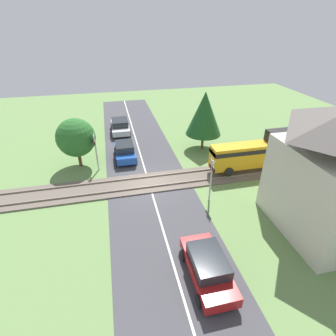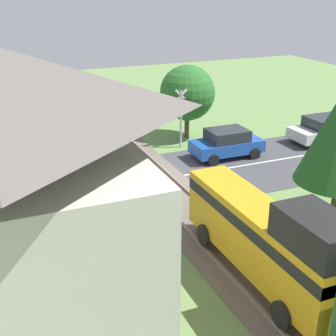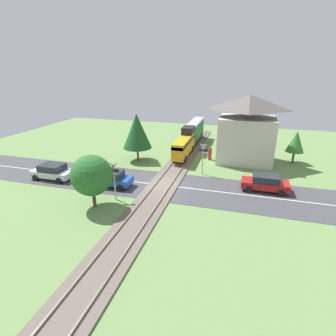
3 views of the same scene
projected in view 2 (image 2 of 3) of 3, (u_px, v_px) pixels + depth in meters
name	position (u px, v px, depth m)	size (l,w,h in m)	color
ground_plane	(155.00, 181.00, 21.78)	(60.00, 60.00, 0.00)	#66894C
road_surface	(155.00, 180.00, 21.78)	(48.00, 6.40, 0.02)	#424247
track_bed	(155.00, 179.00, 21.76)	(2.80, 48.00, 0.24)	#665B51
car_near_crossing	(227.00, 143.00, 24.38)	(3.72, 1.86, 1.52)	#1E4CA8
car_behind_queue	(326.00, 129.00, 26.73)	(4.16, 2.05, 1.50)	silver
crossing_signal_west_approach	(181.00, 111.00, 25.37)	(0.90, 0.18, 3.30)	#B7B7B7
crossing_signal_east_approach	(115.00, 179.00, 16.63)	(0.90, 0.18, 3.30)	#B7B7B7
station_building	(2.00, 232.00, 9.85)	(6.63, 5.21, 7.69)	beige
pedestrian_by_station	(163.00, 289.00, 12.89)	(0.41, 0.41, 1.68)	#B2282D
tree_beyond_track	(187.00, 93.00, 26.85)	(3.19, 3.19, 4.26)	brown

